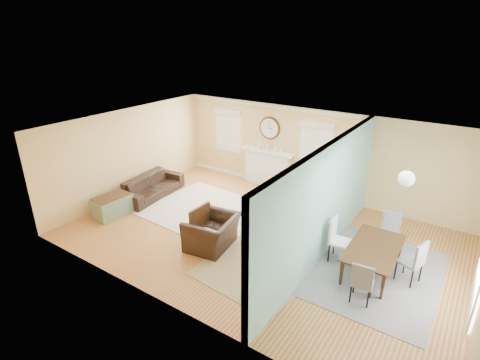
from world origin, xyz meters
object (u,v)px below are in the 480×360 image
object	(u,v)px
credenza	(322,216)
green_chair	(307,195)
eames_chair	(212,232)
dining_table	(374,260)
sofa	(152,186)

from	to	relation	value
credenza	green_chair	bearing A→B (deg)	130.35
eames_chair	dining_table	world-z (taller)	eames_chair
green_chair	credenza	bearing A→B (deg)	155.86
credenza	eames_chair	bearing A→B (deg)	-131.06
eames_chair	green_chair	world-z (taller)	eames_chair
dining_table	green_chair	bearing A→B (deg)	48.87
eames_chair	credenza	distance (m)	2.76
green_chair	credenza	world-z (taller)	credenza
green_chair	credenza	distance (m)	1.34
sofa	credenza	bearing A→B (deg)	-86.67
credenza	dining_table	bearing A→B (deg)	-33.06
sofa	dining_table	size ratio (longest dim) A/B	1.27
sofa	dining_table	distance (m)	6.58
sofa	eames_chair	distance (m)	3.44
sofa	credenza	world-z (taller)	credenza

